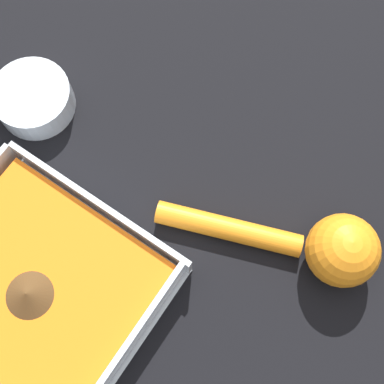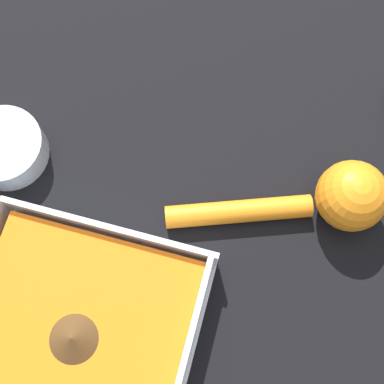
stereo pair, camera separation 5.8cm
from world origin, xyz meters
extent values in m
plane|color=black|center=(0.00, 0.00, 0.00)|extent=(4.00, 4.00, 0.00)
cube|color=silver|center=(0.00, 0.04, 0.00)|extent=(0.23, 0.23, 0.01)
cube|color=silver|center=(0.00, -0.07, 0.03)|extent=(0.23, 0.01, 0.04)
cube|color=silver|center=(-0.11, 0.04, 0.03)|extent=(0.01, 0.22, 0.04)
cube|color=orange|center=(0.00, 0.04, 0.02)|extent=(0.21, 0.21, 0.03)
cone|color=#4C3319|center=(0.00, 0.04, 0.05)|extent=(0.05, 0.05, 0.01)
cylinder|color=silver|center=(0.15, -0.14, 0.02)|extent=(0.09, 0.09, 0.04)
cylinder|color=#4C3319|center=(0.15, -0.14, 0.01)|extent=(0.08, 0.08, 0.02)
sphere|color=orange|center=(-0.24, -0.18, 0.04)|extent=(0.08, 0.08, 0.08)
cylinder|color=orange|center=(-0.12, -0.13, 0.01)|extent=(0.16, 0.08, 0.02)
camera|label=1|loc=(-0.17, 0.00, 0.57)|focal=50.00mm
camera|label=2|loc=(-0.12, 0.03, 0.57)|focal=50.00mm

